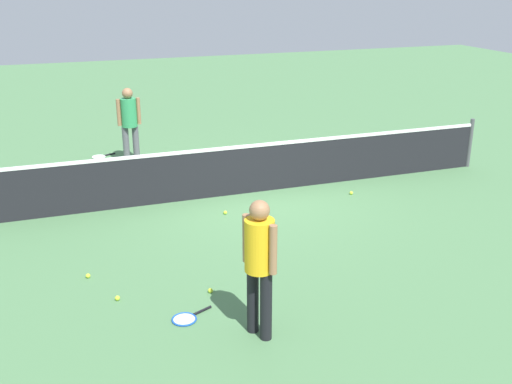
% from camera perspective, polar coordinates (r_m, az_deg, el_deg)
% --- Properties ---
extents(ground_plane, '(40.00, 40.00, 0.00)m').
position_cam_1_polar(ground_plane, '(11.77, -0.19, -0.01)').
color(ground_plane, '#4C7A4C').
extents(court_net, '(10.09, 0.09, 1.07)m').
position_cam_1_polar(court_net, '(11.61, -0.19, 2.32)').
color(court_net, '#4C4C51').
rests_on(court_net, ground_plane).
extents(player_near_side, '(0.45, 0.51, 1.70)m').
position_cam_1_polar(player_near_side, '(6.84, 0.33, -6.22)').
color(player_near_side, black).
rests_on(player_near_side, ground_plane).
extents(player_far_side, '(0.52, 0.35, 1.70)m').
position_cam_1_polar(player_far_side, '(13.57, -11.89, 6.73)').
color(player_far_side, '#595960').
rests_on(player_far_side, ground_plane).
extents(tennis_racket_near_player, '(0.60, 0.41, 0.03)m').
position_cam_1_polar(tennis_racket_near_player, '(7.66, -6.64, -11.79)').
color(tennis_racket_near_player, blue).
rests_on(tennis_racket_near_player, ground_plane).
extents(tennis_racket_far_player, '(0.60, 0.41, 0.03)m').
position_cam_1_polar(tennis_racket_far_player, '(14.48, -14.55, 3.26)').
color(tennis_racket_far_player, white).
rests_on(tennis_racket_far_player, ground_plane).
extents(tennis_ball_near_player, '(0.07, 0.07, 0.07)m').
position_cam_1_polar(tennis_ball_near_player, '(8.19, -4.33, -9.27)').
color(tennis_ball_near_player, '#C6E033').
rests_on(tennis_ball_near_player, ground_plane).
extents(tennis_ball_by_net, '(0.07, 0.07, 0.07)m').
position_cam_1_polar(tennis_ball_by_net, '(8.20, -12.97, -9.75)').
color(tennis_ball_by_net, '#C6E033').
rests_on(tennis_ball_by_net, ground_plane).
extents(tennis_ball_midcourt, '(0.07, 0.07, 0.07)m').
position_cam_1_polar(tennis_ball_midcourt, '(8.86, -15.60, -7.64)').
color(tennis_ball_midcourt, '#C6E033').
rests_on(tennis_ball_midcourt, ground_plane).
extents(tennis_ball_baseline, '(0.07, 0.07, 0.07)m').
position_cam_1_polar(tennis_ball_baseline, '(10.70, -2.92, -1.95)').
color(tennis_ball_baseline, '#C6E033').
rests_on(tennis_ball_baseline, ground_plane).
extents(tennis_ball_stray_left, '(0.07, 0.07, 0.07)m').
position_cam_1_polar(tennis_ball_stray_left, '(11.77, 8.99, -0.09)').
color(tennis_ball_stray_left, '#C6E033').
rests_on(tennis_ball_stray_left, ground_plane).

